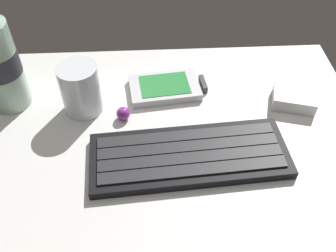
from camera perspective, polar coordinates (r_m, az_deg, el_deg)
The scene contains 6 objects.
ground_plane at distance 59.81cm, azimuth 0.01°, elevation -2.80°, with size 64.00×48.00×2.80cm.
keyboard at distance 56.17cm, azimuth 3.22°, elevation -4.41°, with size 29.70×13.00×1.70cm.
handheld_device at distance 66.98cm, azimuth 0.05°, elevation 5.79°, with size 13.37×8.94×1.50cm.
juice_cup at distance 63.07cm, azimuth -12.89°, elevation 5.19°, with size 6.40×6.40×8.50cm.
charger_block at distance 67.67cm, azimuth 18.36°, elevation 4.02°, with size 7.00×5.60×2.40cm, color white.
trackball_mouse at distance 62.05cm, azimuth -6.72°, elevation 1.87°, with size 2.20×2.20×2.20cm, color purple.
Camera 1 is at (-2.07, -39.40, 44.16)cm, focal length 40.74 mm.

